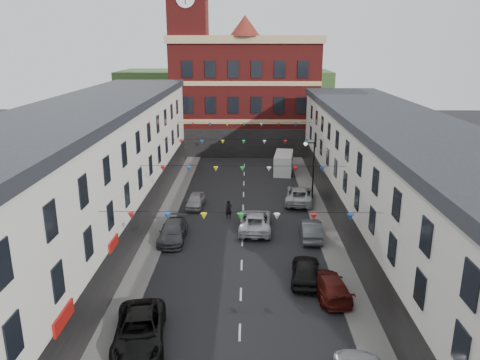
# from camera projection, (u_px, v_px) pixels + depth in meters

# --- Properties ---
(ground) EXTENTS (160.00, 160.00, 0.00)m
(ground) POSITION_uv_depth(u_px,v_px,m) (242.00, 265.00, 32.99)
(ground) COLOR black
(ground) RESTS_ON ground
(pavement_left) EXTENTS (1.80, 64.00, 0.15)m
(pavement_left) POSITION_uv_depth(u_px,v_px,m) (150.00, 251.00, 34.99)
(pavement_left) COLOR #605E5B
(pavement_left) RESTS_ON ground
(pavement_right) EXTENTS (1.80, 64.00, 0.15)m
(pavement_right) POSITION_uv_depth(u_px,v_px,m) (335.00, 253.00, 34.78)
(pavement_right) COLOR #605E5B
(pavement_right) RESTS_ON ground
(terrace_left) EXTENTS (8.40, 56.00, 10.70)m
(terrace_left) POSITION_uv_depth(u_px,v_px,m) (73.00, 188.00, 32.62)
(terrace_left) COLOR silver
(terrace_left) RESTS_ON ground
(terrace_right) EXTENTS (8.40, 56.00, 9.70)m
(terrace_right) POSITION_uv_depth(u_px,v_px,m) (411.00, 196.00, 32.40)
(terrace_right) COLOR #B9B8AD
(terrace_right) RESTS_ON ground
(civic_building) EXTENTS (20.60, 13.30, 18.50)m
(civic_building) POSITION_uv_depth(u_px,v_px,m) (245.00, 93.00, 67.10)
(civic_building) COLOR maroon
(civic_building) RESTS_ON ground
(clock_tower) EXTENTS (5.60, 5.60, 30.00)m
(clock_tower) POSITION_uv_depth(u_px,v_px,m) (189.00, 44.00, 62.47)
(clock_tower) COLOR maroon
(clock_tower) RESTS_ON ground
(distant_hill) EXTENTS (40.00, 14.00, 10.00)m
(distant_hill) POSITION_uv_depth(u_px,v_px,m) (225.00, 97.00, 91.12)
(distant_hill) COLOR #2E5226
(distant_hill) RESTS_ON ground
(street_lamp) EXTENTS (1.10, 0.36, 6.00)m
(street_lamp) POSITION_uv_depth(u_px,v_px,m) (311.00, 163.00, 45.22)
(street_lamp) COLOR black
(street_lamp) RESTS_ON ground
(car_left_c) EXTENTS (3.27, 5.82, 1.53)m
(car_left_c) POSITION_uv_depth(u_px,v_px,m) (139.00, 330.00, 24.21)
(car_left_c) COLOR black
(car_left_c) RESTS_ON ground
(car_left_d) EXTENTS (2.04, 4.99, 1.45)m
(car_left_d) POSITION_uv_depth(u_px,v_px,m) (173.00, 232.00, 36.96)
(car_left_d) COLOR #3F4146
(car_left_d) RESTS_ON ground
(car_left_e) EXTENTS (1.73, 3.94, 1.32)m
(car_left_e) POSITION_uv_depth(u_px,v_px,m) (195.00, 201.00, 44.44)
(car_left_e) COLOR #9B9DA4
(car_left_e) RESTS_ON ground
(car_right_c) EXTENTS (2.45, 4.89, 1.37)m
(car_right_c) POSITION_uv_depth(u_px,v_px,m) (330.00, 285.00, 28.85)
(car_right_c) COLOR #4F130F
(car_right_c) RESTS_ON ground
(car_right_d) EXTENTS (2.35, 4.69, 1.53)m
(car_right_d) POSITION_uv_depth(u_px,v_px,m) (306.00, 270.00, 30.62)
(car_right_d) COLOR black
(car_right_d) RESTS_ON ground
(car_right_e) EXTENTS (1.77, 4.52, 1.46)m
(car_right_e) POSITION_uv_depth(u_px,v_px,m) (311.00, 230.00, 37.35)
(car_right_e) COLOR #54575C
(car_right_e) RESTS_ON ground
(car_right_f) EXTENTS (3.38, 6.01, 1.59)m
(car_right_f) POSITION_uv_depth(u_px,v_px,m) (299.00, 195.00, 45.72)
(car_right_f) COLOR #B0B2B5
(car_right_f) RESTS_ON ground
(moving_car) EXTENTS (2.78, 5.74, 1.58)m
(moving_car) POSITION_uv_depth(u_px,v_px,m) (255.00, 221.00, 39.02)
(moving_car) COLOR silver
(moving_car) RESTS_ON ground
(white_van) EXTENTS (2.73, 5.56, 2.36)m
(white_van) POSITION_uv_depth(u_px,v_px,m) (284.00, 163.00, 56.34)
(white_van) COLOR silver
(white_van) RESTS_ON ground
(pedestrian) EXTENTS (0.72, 0.61, 1.66)m
(pedestrian) POSITION_uv_depth(u_px,v_px,m) (229.00, 210.00, 41.55)
(pedestrian) COLOR black
(pedestrian) RESTS_ON ground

